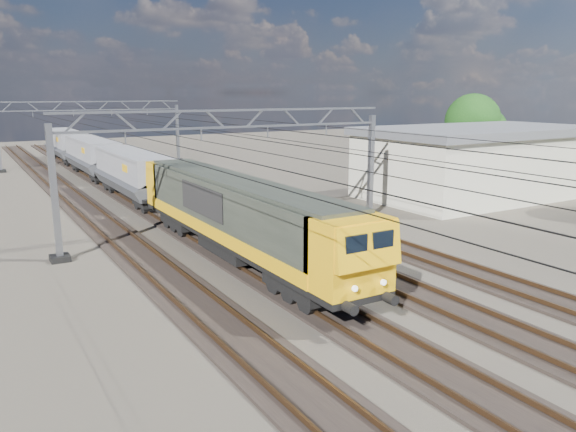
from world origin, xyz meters
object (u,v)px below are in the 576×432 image
hopper_wagon_lead (134,171)px  hopper_wagon_third (66,143)px  tree_far (477,124)px  industrial_shed (480,161)px  locomotive (236,213)px  catenary_gantry_mid (236,168)px  catenary_gantry_far (94,131)px  hopper_wagon_mid (93,154)px

hopper_wagon_lead → hopper_wagon_third: bearing=90.0°
hopper_wagon_third → tree_far: (32.32, -32.24, 2.82)m
hopper_wagon_third → industrial_shed: size_ratio=0.70×
industrial_shed → tree_far: bearing=43.1°
locomotive → catenary_gantry_mid: bearing=63.8°
hopper_wagon_lead → industrial_shed: industrial_shed is taller
catenary_gantry_far → tree_far: 40.09m
catenary_gantry_far → hopper_wagon_lead: catenary_gantry_far is taller
industrial_shed → tree_far: size_ratio=2.35×
hopper_wagon_lead → hopper_wagon_third: (0.00, 28.40, 0.00)m
catenary_gantry_far → hopper_wagon_third: bearing=108.4°
locomotive → hopper_wagon_mid: locomotive is taller
catenary_gantry_mid → hopper_wagon_lead: 13.87m
catenary_gantry_far → hopper_wagon_lead: (-2.00, -22.37, -1.67)m
catenary_gantry_mid → industrial_shed: (22.00, 2.00, -1.18)m
catenary_gantry_far → tree_far: tree_far is taller
industrial_shed → tree_far: (8.32, 7.79, 2.33)m
locomotive → tree_far: 35.27m
locomotive → tree_far: (32.32, 13.86, 2.73)m
locomotive → hopper_wagon_third: size_ratio=1.62×
catenary_gantry_mid → hopper_wagon_lead: catenary_gantry_mid is taller
catenary_gantry_far → hopper_wagon_lead: bearing=-95.1°
hopper_wagon_third → hopper_wagon_lead: bearing=-90.0°
catenary_gantry_mid → industrial_shed: bearing=5.2°
tree_far → hopper_wagon_lead: bearing=173.2°
hopper_wagon_mid → hopper_wagon_third: size_ratio=1.00×
locomotive → hopper_wagon_mid: (-0.00, 31.90, -0.09)m
industrial_shed → tree_far: tree_far is taller
industrial_shed → hopper_wagon_third: bearing=120.9°
hopper_wagon_third → industrial_shed: industrial_shed is taller
locomotive → hopper_wagon_third: bearing=90.0°
catenary_gantry_far → hopper_wagon_third: size_ratio=1.53×
catenary_gantry_far → tree_far: (30.32, -26.21, 1.15)m
locomotive → tree_far: tree_far is taller
catenary_gantry_mid → tree_far: size_ratio=2.51×
catenary_gantry_mid → hopper_wagon_mid: size_ratio=1.53×
industrial_shed → catenary_gantry_far: bearing=122.9°
hopper_wagon_mid → catenary_gantry_mid: bearing=-85.9°
catenary_gantry_far → hopper_wagon_mid: 8.58m
catenary_gantry_far → hopper_wagon_lead: 22.53m
catenary_gantry_mid → hopper_wagon_lead: bearing=98.4°
catenary_gantry_far → industrial_shed: size_ratio=1.07×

